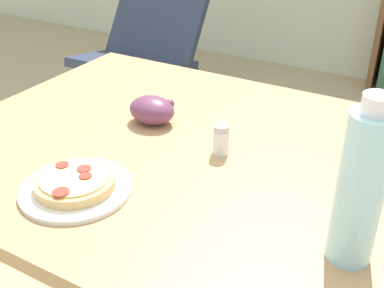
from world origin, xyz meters
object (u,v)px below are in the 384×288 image
(salt_shaker, at_px, (221,139))
(lounge_chair_near, at_px, (147,69))
(pizza_on_plate, at_px, (76,185))
(drink_bottle, at_px, (361,188))
(grape_bunch, at_px, (153,110))

(salt_shaker, xyz_separation_m, lounge_chair_near, (-1.15, 1.34, -0.48))
(pizza_on_plate, distance_m, lounge_chair_near, 1.94)
(drink_bottle, height_order, lounge_chair_near, drink_bottle)
(drink_bottle, distance_m, lounge_chair_near, 2.21)
(salt_shaker, height_order, lounge_chair_near, lounge_chair_near)
(lounge_chair_near, bearing_deg, pizza_on_plate, -61.45)
(pizza_on_plate, height_order, grape_bunch, grape_bunch)
(salt_shaker, bearing_deg, lounge_chair_near, 130.53)
(drink_bottle, distance_m, salt_shaker, 0.40)
(grape_bunch, relative_size, lounge_chair_near, 0.14)
(grape_bunch, relative_size, drink_bottle, 0.42)
(grape_bunch, height_order, lounge_chair_near, lounge_chair_near)
(grape_bunch, xyz_separation_m, drink_bottle, (0.55, -0.25, 0.10))
(drink_bottle, bearing_deg, lounge_chair_near, 133.89)
(pizza_on_plate, distance_m, grape_bunch, 0.33)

